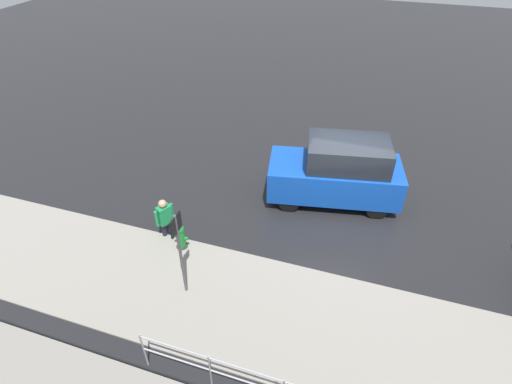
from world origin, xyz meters
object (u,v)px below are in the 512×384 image
object	(u,v)px
fire_hydrant	(181,237)
sign_post	(179,244)
moving_hatchback	(338,172)
pedestrian	(165,216)

from	to	relation	value
fire_hydrant	sign_post	distance (m)	1.91
moving_hatchback	pedestrian	size ratio (longest dim) A/B	3.40
pedestrian	sign_post	size ratio (longest dim) A/B	0.51
moving_hatchback	sign_post	world-z (taller)	sign_post
fire_hydrant	sign_post	xyz separation A→B (m)	(-0.76, 1.30, 1.18)
pedestrian	sign_post	world-z (taller)	sign_post
sign_post	fire_hydrant	bearing A→B (deg)	-59.71
moving_hatchback	sign_post	bearing A→B (deg)	59.11
moving_hatchback	fire_hydrant	world-z (taller)	moving_hatchback
fire_hydrant	pedestrian	bearing A→B (deg)	-29.04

